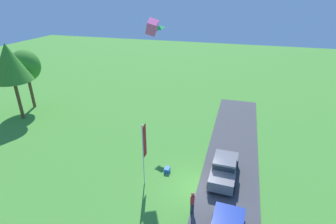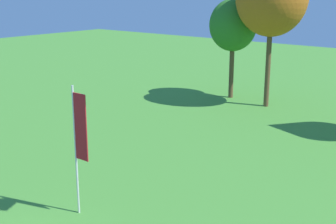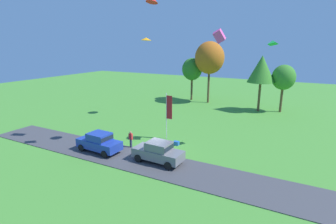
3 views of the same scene
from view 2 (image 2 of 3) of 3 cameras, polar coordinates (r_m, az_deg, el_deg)
tree_right_of_center at (r=36.44m, az=7.94°, el=10.42°), size 3.62×3.62×7.64m
flag_banner at (r=17.48m, az=-10.79°, el=-2.82°), size 0.71×0.08×5.04m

